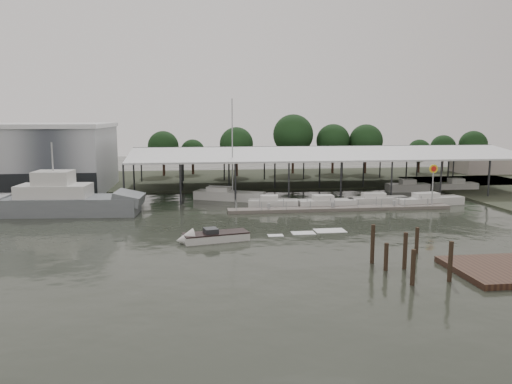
{
  "coord_description": "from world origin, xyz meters",
  "views": [
    {
      "loc": [
        -3.14,
        -49.1,
        11.51
      ],
      "look_at": [
        4.43,
        9.86,
        2.5
      ],
      "focal_mm": 35.0,
      "sensor_mm": 36.0,
      "label": 1
    }
  ],
  "objects": [
    {
      "name": "grey_trawler",
      "position": [
        -18.22,
        11.57,
        1.58
      ],
      "size": [
        18.28,
        6.23,
        8.84
      ],
      "rotation": [
        0.0,
        0.0,
        -0.08
      ],
      "color": "slate",
      "rests_on": "ground"
    },
    {
      "name": "floating_dock",
      "position": [
        15.0,
        10.0,
        0.2
      ],
      "size": [
        28.0,
        2.0,
        1.4
      ],
      "color": "slate",
      "rests_on": "ground"
    },
    {
      "name": "covered_boat_shed",
      "position": [
        17.0,
        28.0,
        6.13
      ],
      "size": [
        58.24,
        24.0,
        6.96
      ],
      "color": "white",
      "rests_on": "ground"
    },
    {
      "name": "land_strip_far",
      "position": [
        0.0,
        42.0,
        0.1
      ],
      "size": [
        140.0,
        30.0,
        0.3
      ],
      "color": "#36392B",
      "rests_on": "ground"
    },
    {
      "name": "shell_fuel_sign",
      "position": [
        27.0,
        9.99,
        3.93
      ],
      "size": [
        1.1,
        0.18,
        5.55
      ],
      "color": "#999C9E",
      "rests_on": "ground"
    },
    {
      "name": "white_sailboat",
      "position": [
        1.74,
        19.42,
        0.66
      ],
      "size": [
        10.04,
        6.52,
        14.12
      ],
      "rotation": [
        0.0,
        0.0,
        -0.44
      ],
      "color": "silver",
      "rests_on": "ground"
    },
    {
      "name": "moored_cruiser_1",
      "position": [
        13.69,
        11.81,
        0.61
      ],
      "size": [
        7.28,
        2.29,
        1.7
      ],
      "rotation": [
        0.0,
        0.0,
        0.01
      ],
      "color": "silver",
      "rests_on": "ground"
    },
    {
      "name": "ground",
      "position": [
        0.0,
        0.0,
        0.0
      ],
      "size": [
        200.0,
        200.0,
        0.0
      ],
      "primitive_type": "plane",
      "color": "#252A22",
      "rests_on": "ground"
    },
    {
      "name": "mooring_pilings",
      "position": [
        12.79,
        -14.35,
        1.03
      ],
      "size": [
        5.09,
        8.01,
        3.72
      ],
      "color": "#35271A",
      "rests_on": "ground"
    },
    {
      "name": "speedboat_underway",
      "position": [
        -1.63,
        -3.72,
        0.39
      ],
      "size": [
        17.57,
        5.78,
        2.0
      ],
      "rotation": [
        0.0,
        0.0,
        3.37
      ],
      "color": "silver",
      "rests_on": "ground"
    },
    {
      "name": "moored_cruiser_2",
      "position": [
        20.79,
        12.95,
        0.61
      ],
      "size": [
        8.29,
        2.31,
        1.7
      ],
      "rotation": [
        0.0,
        0.0,
        0.01
      ],
      "color": "silver",
      "rests_on": "ground"
    },
    {
      "name": "moored_cruiser_3",
      "position": [
        27.55,
        11.96,
        0.61
      ],
      "size": [
        9.62,
        3.71,
        1.7
      ],
      "rotation": [
        0.0,
        0.0,
        0.17
      ],
      "color": "silver",
      "rests_on": "ground"
    },
    {
      "name": "moored_cruiser_0",
      "position": [
        6.91,
        12.59,
        0.61
      ],
      "size": [
        6.52,
        3.1,
        1.7
      ],
      "rotation": [
        0.0,
        0.0,
        -0.15
      ],
      "color": "silver",
      "rests_on": "ground"
    },
    {
      "name": "storage_warehouse",
      "position": [
        -28.0,
        29.94,
        5.29
      ],
      "size": [
        24.5,
        20.5,
        10.5
      ],
      "color": "#A4A9AF",
      "rests_on": "ground"
    },
    {
      "name": "horizon_tree_line",
      "position": [
        21.85,
        47.76,
        6.49
      ],
      "size": [
        69.44,
        10.34,
        11.98
      ],
      "color": "#301D15",
      "rests_on": "ground"
    },
    {
      "name": "distant_commercial_buildings",
      "position": [
        59.03,
        44.69,
        1.84
      ],
      "size": [
        22.0,
        8.0,
        4.0
      ],
      "color": "#A0968D",
      "rests_on": "ground"
    }
  ]
}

